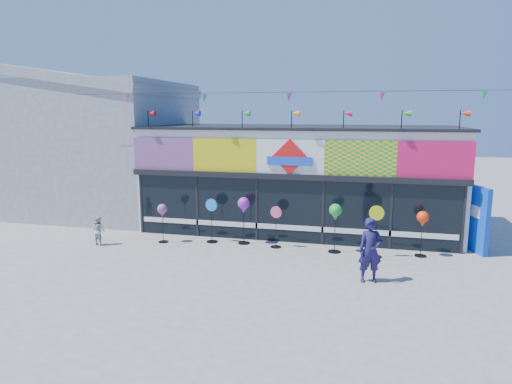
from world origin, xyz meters
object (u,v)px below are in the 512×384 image
(spinner_2, at_px, (244,207))
(spinner_5, at_px, (376,230))
(spinner_4, at_px, (335,214))
(spinner_1, at_px, (212,219))
(adult_man, at_px, (370,250))
(blue_sign, at_px, (478,220))
(spinner_3, at_px, (276,226))
(child, at_px, (99,230))
(spinner_0, at_px, (162,212))
(spinner_6, at_px, (423,220))

(spinner_2, bearing_deg, spinner_5, -6.40)
(spinner_4, bearing_deg, spinner_1, 177.64)
(spinner_5, distance_m, adult_man, 2.30)
(blue_sign, xyz_separation_m, spinner_1, (-9.01, -0.93, -0.28))
(spinner_1, bearing_deg, blue_sign, 5.87)
(blue_sign, bearing_deg, spinner_2, 166.66)
(spinner_3, distance_m, spinner_4, 2.10)
(child, bearing_deg, spinner_1, -145.72)
(spinner_1, distance_m, spinner_3, 2.38)
(spinner_0, distance_m, spinner_1, 1.78)
(spinner_0, height_order, spinner_1, spinner_1)
(spinner_1, height_order, child, spinner_1)
(spinner_6, bearing_deg, spinner_2, 179.36)
(spinner_4, bearing_deg, spinner_6, 4.37)
(spinner_0, distance_m, spinner_3, 4.12)
(spinner_0, bearing_deg, spinner_2, 10.36)
(spinner_6, distance_m, adult_man, 3.20)
(spinner_0, height_order, spinner_3, spinner_3)
(spinner_2, relative_size, adult_man, 0.94)
(blue_sign, height_order, spinner_1, blue_sign)
(spinner_2, xyz_separation_m, spinner_5, (4.54, -0.51, -0.45))
(spinner_4, height_order, spinner_6, spinner_4)
(spinner_6, bearing_deg, adult_man, -120.90)
(spinner_3, distance_m, adult_man, 4.09)
(spinner_3, bearing_deg, blue_sign, 8.79)
(spinner_2, height_order, spinner_5, spinner_5)
(spinner_0, relative_size, spinner_3, 0.97)
(spinner_2, xyz_separation_m, spinner_3, (1.21, -0.20, -0.58))
(spinner_2, bearing_deg, child, -164.84)
(spinner_3, bearing_deg, spinner_5, -5.37)
(spinner_2, height_order, child, spinner_2)
(adult_man, distance_m, child, 9.44)
(spinner_0, bearing_deg, spinner_5, 0.13)
(blue_sign, xyz_separation_m, spinner_3, (-6.63, -1.03, -0.35))
(blue_sign, xyz_separation_m, spinner_4, (-4.61, -1.11, 0.21))
(blue_sign, xyz_separation_m, spinner_5, (-3.30, -1.34, -0.22))
(spinner_1, xyz_separation_m, child, (-3.79, -1.25, -0.33))
(spinner_1, height_order, spinner_3, spinner_1)
(blue_sign, relative_size, spinner_5, 1.31)
(spinner_0, height_order, spinner_5, spinner_5)
(spinner_2, bearing_deg, spinner_3, -9.22)
(blue_sign, bearing_deg, adult_man, -153.13)
(spinner_4, distance_m, adult_man, 2.80)
(spinner_2, distance_m, spinner_3, 1.35)
(spinner_1, relative_size, spinner_4, 0.96)
(spinner_3, distance_m, spinner_6, 4.81)
(spinner_4, xyz_separation_m, adult_man, (1.13, -2.53, -0.43))
(adult_man, bearing_deg, spinner_2, 132.52)
(spinner_3, bearing_deg, adult_man, -39.61)
(spinner_6, bearing_deg, spinner_3, -178.46)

